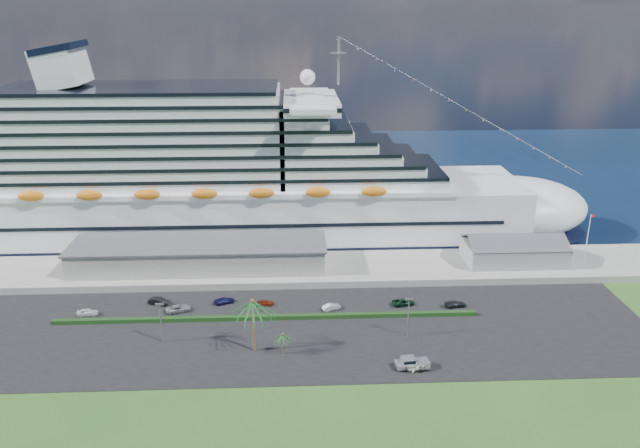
{
  "coord_description": "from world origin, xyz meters",
  "views": [
    {
      "loc": [
        -2.2,
        -99.63,
        63.07
      ],
      "look_at": [
        3.67,
        30.0,
        16.01
      ],
      "focal_mm": 35.0,
      "sensor_mm": 36.0,
      "label": 1
    }
  ],
  "objects_px": {
    "cruise_ship": "(221,180)",
    "parked_car_3": "(224,301)",
    "boat_trailer": "(418,365)",
    "pickup_truck": "(412,362)"
  },
  "relations": [
    {
      "from": "parked_car_3",
      "to": "pickup_truck",
      "type": "xyz_separation_m",
      "value": [
        36.35,
        -27.14,
        0.52
      ]
    },
    {
      "from": "parked_car_3",
      "to": "boat_trailer",
      "type": "distance_m",
      "value": 46.68
    },
    {
      "from": "pickup_truck",
      "to": "boat_trailer",
      "type": "relative_size",
      "value": 1.12
    },
    {
      "from": "pickup_truck",
      "to": "parked_car_3",
      "type": "bearing_deg",
      "value": 143.26
    },
    {
      "from": "pickup_truck",
      "to": "boat_trailer",
      "type": "height_order",
      "value": "pickup_truck"
    },
    {
      "from": "boat_trailer",
      "to": "cruise_ship",
      "type": "bearing_deg",
      "value": 121.26
    },
    {
      "from": "parked_car_3",
      "to": "boat_trailer",
      "type": "relative_size",
      "value": 0.8
    },
    {
      "from": "cruise_ship",
      "to": "parked_car_3",
      "type": "xyz_separation_m",
      "value": [
        3.91,
        -40.26,
        -15.92
      ]
    },
    {
      "from": "pickup_truck",
      "to": "boat_trailer",
      "type": "xyz_separation_m",
      "value": [
        1.09,
        -0.73,
        -0.13
      ]
    },
    {
      "from": "pickup_truck",
      "to": "boat_trailer",
      "type": "bearing_deg",
      "value": -33.83
    }
  ]
}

